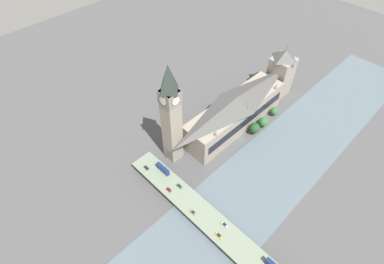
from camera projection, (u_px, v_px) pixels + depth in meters
The scene contains 16 objects.
ground_plane at pixel (242, 139), 239.87m from camera, with size 600.00×600.00×0.00m, color #4C4C4F.
river_water at pixel (278, 164), 223.05m from camera, with size 57.15×360.00×0.30m, color slate.
parliament_hall at pixel (235, 112), 239.89m from camera, with size 24.59×96.66×30.45m.
clock_tower at pixel (171, 114), 196.81m from camera, with size 11.70×11.70×82.29m.
victoria_tower at pixel (281, 72), 264.19m from camera, with size 18.23×18.23×48.28m.
road_bridge at pixel (214, 225), 185.94m from camera, with size 146.29×16.49×5.37m.
double_decker_bus_mid at pixel (163, 169), 210.24m from camera, with size 11.68×2.48×5.05m.
car_northbound_lead at pixel (219, 236), 179.36m from camera, with size 4.62×1.82×1.45m.
car_northbound_mid at pixel (179, 186), 202.96m from camera, with size 4.29×1.80×1.49m.
car_southbound_lead at pixel (224, 225), 184.02m from camera, with size 4.31×1.81×1.45m.
car_southbound_mid at pixel (146, 168), 213.36m from camera, with size 3.97×1.86×1.47m.
car_southbound_tail at pixel (169, 190), 200.96m from camera, with size 3.95×1.93×1.48m.
car_southbound_extra at pixel (193, 212), 189.70m from camera, with size 3.86×1.76×1.35m.
tree_embankment_near at pixel (274, 111), 254.92m from camera, with size 6.48×6.48×8.33m.
tree_embankment_mid at pixel (255, 128), 239.05m from camera, with size 8.40×8.40×11.06m.
tree_embankment_far at pixel (263, 122), 245.59m from camera, with size 7.84×7.84×9.40m.
Camera 1 is at (-84.89, 140.03, 179.83)m, focal length 28.00 mm.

